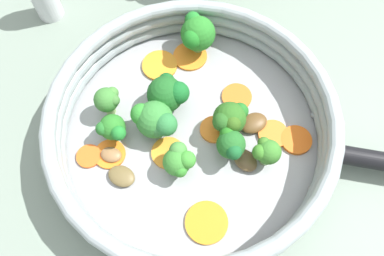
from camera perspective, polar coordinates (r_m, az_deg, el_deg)
The scene contains 28 objects.
ground_plane at distance 0.47m, azimuth 0.00°, elevation -1.58°, with size 4.00×4.00×0.00m, color gray.
skillet at distance 0.46m, azimuth 0.00°, elevation -1.19°, with size 0.32×0.32×0.02m, color #939699.
skillet_rim_wall at distance 0.43m, azimuth 0.00°, elevation 0.65°, with size 0.33×0.33×0.05m.
skillet_rivet_left at distance 0.45m, azimuth 17.77°, elevation -8.92°, with size 0.01×0.01×0.01m, color #989396.
skillet_rivet_right at distance 0.48m, azimuth 18.27°, elevation 1.51°, with size 0.01×0.01×0.01m, color #94969D.
carrot_slice_0 at distance 0.51m, azimuth -0.29°, elevation 10.88°, with size 0.05×0.05×0.00m, color orange.
carrot_slice_1 at distance 0.48m, azimuth 6.83°, elevation 4.75°, with size 0.04×0.04×0.00m, color orange.
carrot_slice_2 at distance 0.46m, azimuth 15.58°, elevation -1.77°, with size 0.04×0.04×0.00m, color #D95E18.
carrot_slice_3 at distance 0.50m, azimuth -4.96°, elevation 9.49°, with size 0.05×0.05×0.00m, color orange.
carrot_slice_4 at distance 0.46m, azimuth 12.26°, elevation -0.90°, with size 0.04×0.04×0.00m, color orange.
carrot_slice_5 at distance 0.45m, azimuth 3.49°, elevation -0.73°, with size 0.03×0.03×0.00m, color orange.
carrot_slice_6 at distance 0.46m, azimuth -15.45°, elevation -4.16°, with size 0.03×0.03×0.00m, color orange.
carrot_slice_7 at distance 0.45m, azimuth -12.40°, elevation -3.90°, with size 0.04×0.04×0.00m, color orange.
carrot_slice_8 at distance 0.42m, azimuth 2.70°, elevation -14.11°, with size 0.05×0.05×0.00m, color orange.
carrot_slice_9 at distance 0.44m, azimuth -3.66°, elevation -3.79°, with size 0.04×0.04×0.00m, color orange.
broccoli_floret_0 at distance 0.42m, azimuth 5.94°, elevation -2.52°, with size 0.03×0.04×0.04m.
broccoli_floret_1 at distance 0.43m, azimuth 5.73°, elevation 1.64°, with size 0.04×0.04×0.05m.
broccoli_floret_2 at distance 0.49m, azimuth 0.75°, elevation 14.17°, with size 0.04×0.05×0.06m.
broccoli_floret_3 at distance 0.43m, azimuth -5.65°, elevation 1.16°, with size 0.05×0.05×0.05m.
broccoli_floret_4 at distance 0.41m, azimuth -2.02°, elevation -4.97°, with size 0.04×0.04×0.04m.
broccoli_floret_5 at distance 0.44m, azimuth -12.06°, elevation 0.02°, with size 0.03×0.03×0.04m.
broccoli_floret_6 at distance 0.43m, azimuth 11.28°, elevation -3.56°, with size 0.03×0.03×0.04m.
broccoli_floret_7 at distance 0.45m, azimuth -3.74°, elevation 5.29°, with size 0.05×0.05×0.05m.
broccoli_floret_8 at distance 0.45m, azimuth -12.72°, elevation 4.19°, with size 0.03×0.03×0.04m.
mushroom_piece_0 at distance 0.46m, azimuth 9.32°, elevation 0.95°, with size 0.03×0.03×0.01m, color brown.
mushroom_piece_1 at distance 0.44m, azimuth -10.70°, elevation -7.22°, with size 0.03×0.02×0.01m, color brown.
mushroom_piece_2 at distance 0.45m, azimuth -12.24°, elevation -4.01°, with size 0.03×0.02×0.01m, color olive.
mushroom_piece_3 at distance 0.44m, azimuth 8.12°, elevation -4.87°, with size 0.03×0.02×0.01m, color brown.
Camera 1 is at (-0.03, -0.18, 0.43)m, focal length 35.00 mm.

